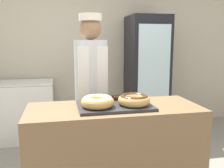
% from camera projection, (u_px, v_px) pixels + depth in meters
% --- Properties ---
extents(wall_back, '(8.00, 0.06, 2.70)m').
position_uv_depth(wall_back, '(87.00, 48.00, 4.10)').
color(wall_back, '#BCB29E').
rests_on(wall_back, ground_plane).
extents(display_counter, '(1.47, 0.61, 0.90)m').
position_uv_depth(display_counter, '(114.00, 156.00, 2.20)').
color(display_counter, brown).
rests_on(display_counter, ground_plane).
extents(serving_tray, '(0.62, 0.45, 0.02)m').
position_uv_depth(serving_tray, '(114.00, 105.00, 2.13)').
color(serving_tray, '#2D2D33').
rests_on(serving_tray, display_counter).
extents(donut_light_glaze, '(0.27, 0.27, 0.09)m').
position_uv_depth(donut_light_glaze, '(98.00, 101.00, 2.02)').
color(donut_light_glaze, tan).
rests_on(donut_light_glaze, serving_tray).
extents(donut_chocolate_glaze, '(0.27, 0.27, 0.09)m').
position_uv_depth(donut_chocolate_glaze, '(134.00, 99.00, 2.09)').
color(donut_chocolate_glaze, tan).
rests_on(donut_chocolate_glaze, serving_tray).
extents(brownie_back_left, '(0.10, 0.10, 0.03)m').
position_uv_depth(brownie_back_left, '(103.00, 98.00, 2.26)').
color(brownie_back_left, black).
rests_on(brownie_back_left, serving_tray).
extents(brownie_back_right, '(0.10, 0.10, 0.03)m').
position_uv_depth(brownie_back_right, '(118.00, 98.00, 2.29)').
color(brownie_back_right, black).
rests_on(brownie_back_right, serving_tray).
extents(baker_person, '(0.35, 0.35, 1.73)m').
position_uv_depth(baker_person, '(91.00, 91.00, 2.69)').
color(baker_person, '#4C4C51').
rests_on(baker_person, ground_plane).
extents(beverage_fridge, '(0.60, 0.63, 1.84)m').
position_uv_depth(beverage_fridge, '(147.00, 75.00, 4.01)').
color(beverage_fridge, black).
rests_on(beverage_fridge, ground_plane).
extents(chest_freezer, '(1.08, 0.60, 0.87)m').
position_uv_depth(chest_freezer, '(16.00, 111.00, 3.68)').
color(chest_freezer, silver).
rests_on(chest_freezer, ground_plane).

